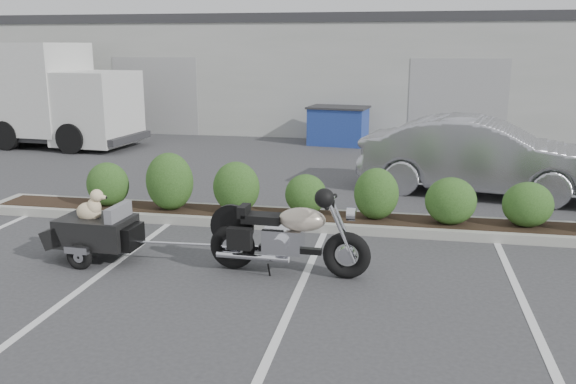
% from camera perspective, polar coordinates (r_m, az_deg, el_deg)
% --- Properties ---
extents(ground, '(90.00, 90.00, 0.00)m').
position_cam_1_polar(ground, '(8.63, -6.11, -6.78)').
color(ground, '#38383A').
rests_on(ground, ground).
extents(planter_kerb, '(12.00, 1.00, 0.15)m').
position_cam_1_polar(planter_kerb, '(10.44, 2.67, -2.65)').
color(planter_kerb, '#9E9E93').
rests_on(planter_kerb, ground).
extents(building, '(26.00, 10.00, 4.00)m').
position_cam_1_polar(building, '(24.86, 5.43, 11.24)').
color(building, '#9EA099').
rests_on(building, ground).
extents(motorcycle, '(2.21, 0.75, 1.27)m').
position_cam_1_polar(motorcycle, '(8.10, -0.04, -4.27)').
color(motorcycle, black).
rests_on(motorcycle, ground).
extents(pet_trailer, '(1.76, 0.98, 1.05)m').
position_cam_1_polar(pet_trailer, '(9.07, -17.57, -3.39)').
color(pet_trailer, black).
rests_on(pet_trailer, ground).
extents(sedan, '(5.01, 2.56, 1.57)m').
position_cam_1_polar(sedan, '(13.03, 17.57, 3.21)').
color(sedan, '#A4A4AB').
rests_on(sedan, ground).
extents(dumpster, '(1.93, 1.45, 1.17)m').
position_cam_1_polar(dumpster, '(18.87, 4.72, 6.24)').
color(dumpster, navy).
rests_on(dumpster, ground).
extents(delivery_truck, '(6.87, 2.87, 3.06)m').
position_cam_1_polar(delivery_truck, '(20.23, -22.86, 8.22)').
color(delivery_truck, silver).
rests_on(delivery_truck, ground).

